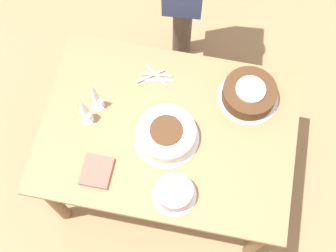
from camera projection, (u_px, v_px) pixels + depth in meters
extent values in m
plane|color=#A87F56|center=(168.00, 172.00, 3.12)|extent=(12.00, 12.00, 0.00)
cube|color=#9E754C|center=(168.00, 131.00, 2.45)|extent=(1.33, 0.96, 0.03)
cylinder|color=brown|center=(274.00, 112.00, 2.90)|extent=(0.07, 0.07, 0.71)
cylinder|color=brown|center=(90.00, 79.00, 2.99)|extent=(0.07, 0.07, 0.71)
cylinder|color=brown|center=(258.00, 241.00, 2.59)|extent=(0.07, 0.07, 0.71)
cylinder|color=brown|center=(54.00, 200.00, 2.68)|extent=(0.07, 0.07, 0.71)
cylinder|color=white|center=(167.00, 137.00, 2.41)|extent=(0.34, 0.34, 0.01)
cylinder|color=silver|center=(167.00, 134.00, 2.37)|extent=(0.30, 0.30, 0.09)
cylinder|color=#4C2D19|center=(167.00, 130.00, 2.32)|extent=(0.17, 0.17, 0.01)
cylinder|color=white|center=(248.00, 97.00, 2.50)|extent=(0.32, 0.32, 0.01)
cylinder|color=#4C2D19|center=(249.00, 93.00, 2.46)|extent=(0.28, 0.28, 0.09)
cylinder|color=silver|center=(251.00, 89.00, 2.41)|extent=(0.16, 0.16, 0.01)
cylinder|color=white|center=(174.00, 195.00, 2.29)|extent=(0.22, 0.22, 0.01)
cylinder|color=#E5B2C6|center=(175.00, 192.00, 2.25)|extent=(0.18, 0.18, 0.09)
cylinder|color=silver|center=(88.00, 119.00, 2.45)|extent=(0.07, 0.07, 0.00)
cylinder|color=silver|center=(86.00, 115.00, 2.40)|extent=(0.01, 0.01, 0.11)
cone|color=silver|center=(82.00, 106.00, 2.30)|extent=(0.05, 0.05, 0.10)
cylinder|color=silver|center=(98.00, 106.00, 2.48)|extent=(0.07, 0.07, 0.00)
cylinder|color=silver|center=(97.00, 101.00, 2.43)|extent=(0.01, 0.01, 0.10)
cone|color=silver|center=(94.00, 91.00, 2.33)|extent=(0.04, 0.04, 0.12)
cube|color=silver|center=(158.00, 80.00, 2.54)|extent=(0.17, 0.04, 0.00)
cube|color=silver|center=(156.00, 75.00, 2.55)|extent=(0.14, 0.12, 0.00)
cube|color=silver|center=(156.00, 75.00, 2.55)|extent=(0.17, 0.03, 0.00)
cube|color=silver|center=(151.00, 76.00, 2.54)|extent=(0.14, 0.12, 0.00)
cube|color=#B75B4C|center=(97.00, 171.00, 2.33)|extent=(0.15, 0.16, 0.02)
cylinder|color=#4C4238|center=(184.00, 16.00, 3.11)|extent=(0.11, 0.11, 0.81)
cylinder|color=#4C4238|center=(181.00, 44.00, 3.03)|extent=(0.11, 0.11, 0.81)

